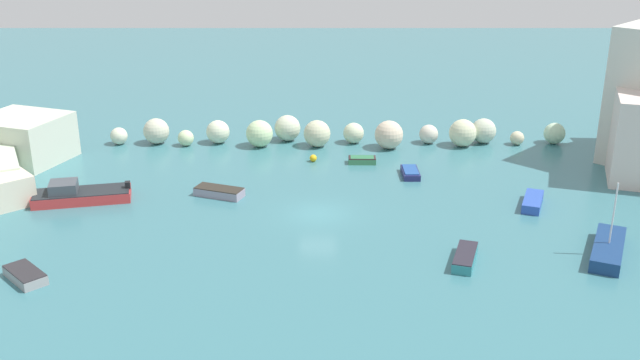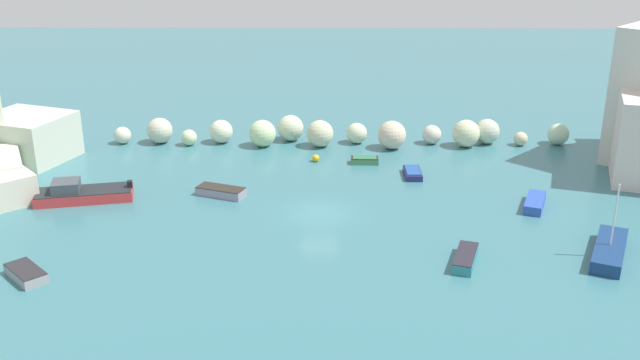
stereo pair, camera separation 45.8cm
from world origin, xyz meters
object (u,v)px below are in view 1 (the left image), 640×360
object	(u,v)px
channel_buoy	(315,158)
moored_boat_5	(467,258)
moored_boat_1	(27,275)
moored_boat_4	(535,202)
moored_boat_7	(412,173)
moored_boat_6	(364,160)
moored_boat_2	(221,192)
moored_boat_0	(610,249)
moored_boat_3	(81,194)

from	to	relation	value
channel_buoy	moored_boat_5	size ratio (longest dim) A/B	0.16
moored_boat_1	moored_boat_4	xyz separation A→B (m)	(31.20, 10.67, 0.02)
moored_boat_4	moored_boat_7	size ratio (longest dim) A/B	1.35
moored_boat_5	moored_boat_1	bearing A→B (deg)	-67.43
moored_boat_4	moored_boat_6	world-z (taller)	moored_boat_4
moored_boat_2	moored_boat_7	xyz separation A→B (m)	(14.22, 4.22, -0.06)
channel_buoy	moored_boat_4	xyz separation A→B (m)	(15.32, -9.43, 0.03)
moored_boat_5	moored_boat_7	bearing A→B (deg)	-156.48
moored_boat_0	moored_boat_7	xyz separation A→B (m)	(-10.20, 13.69, -0.15)
channel_buoy	moored_boat_3	size ratio (longest dim) A/B	0.08
channel_buoy	moored_boat_6	distance (m)	3.99
moored_boat_7	moored_boat_1	bearing A→B (deg)	-55.02
moored_boat_2	moored_boat_7	size ratio (longest dim) A/B	1.38
moored_boat_0	moored_boat_7	bearing A→B (deg)	-118.69
moored_boat_2	moored_boat_4	world-z (taller)	moored_boat_4
moored_boat_4	moored_boat_5	bearing A→B (deg)	-15.55
channel_buoy	moored_boat_2	distance (m)	10.08
channel_buoy	moored_boat_6	world-z (taller)	channel_buoy
moored_boat_2	moored_boat_0	bearing A→B (deg)	179.50
moored_boat_0	moored_boat_6	size ratio (longest dim) A/B	2.63
moored_boat_5	moored_boat_6	distance (m)	18.28
moored_boat_5	moored_boat_7	world-z (taller)	moored_boat_5
moored_boat_3	moored_boat_5	distance (m)	27.15
moored_boat_1	moored_boat_4	size ratio (longest dim) A/B	0.83
moored_boat_6	moored_boat_4	bearing A→B (deg)	142.71
moored_boat_2	channel_buoy	bearing A→B (deg)	-110.87
moored_boat_0	moored_boat_4	size ratio (longest dim) A/B	1.61
moored_boat_0	moored_boat_5	world-z (taller)	moored_boat_0
moored_boat_1	moored_boat_2	size ratio (longest dim) A/B	0.81
channel_buoy	moored_boat_7	size ratio (longest dim) A/B	0.22
moored_boat_6	moored_boat_5	bearing A→B (deg)	107.31
moored_boat_7	moored_boat_0	bearing A→B (deg)	36.04
moored_boat_4	moored_boat_5	xyz separation A→B (m)	(-6.28, -8.53, -0.01)
moored_boat_1	moored_boat_5	size ratio (longest dim) A/B	0.84
moored_boat_7	moored_boat_4	bearing A→B (deg)	51.26
moored_boat_3	moored_boat_7	distance (m)	24.53
channel_buoy	moored_boat_2	size ratio (longest dim) A/B	0.16
channel_buoy	moored_boat_5	xyz separation A→B (m)	(9.04, -17.96, 0.02)
moored_boat_7	moored_boat_2	bearing A→B (deg)	-74.12
moored_boat_0	moored_boat_5	size ratio (longest dim) A/B	1.61
moored_boat_1	moored_boat_4	distance (m)	32.97
moored_boat_0	moored_boat_7	world-z (taller)	moored_boat_0
moored_boat_4	channel_buoy	bearing A→B (deg)	-100.78
channel_buoy	moored_boat_5	bearing A→B (deg)	-63.29
moored_boat_1	moored_boat_3	xyz separation A→B (m)	(-0.55, 11.56, 0.23)
moored_boat_6	moored_boat_7	size ratio (longest dim) A/B	0.82
moored_boat_2	moored_boat_3	world-z (taller)	moored_boat_3
moored_boat_2	moored_boat_6	bearing A→B (deg)	-125.46
moored_boat_1	moored_boat_7	bearing A→B (deg)	81.38
moored_boat_1	moored_boat_0	bearing A→B (deg)	51.00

